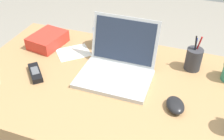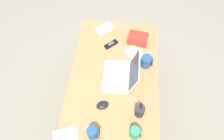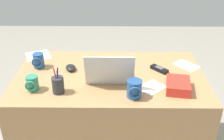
{
  "view_description": "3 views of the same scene",
  "coord_description": "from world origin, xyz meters",
  "px_view_note": "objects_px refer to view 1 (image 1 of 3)",
  "views": [
    {
      "loc": [
        0.29,
        -0.83,
        1.44
      ],
      "look_at": [
        0.01,
        -0.03,
        0.8
      ],
      "focal_mm": 42.46,
      "sensor_mm": 36.0,
      "label": 1
    },
    {
      "loc": [
        0.92,
        0.07,
        2.26
      ],
      "look_at": [
        -0.05,
        -0.02,
        0.75
      ],
      "focal_mm": 33.9,
      "sensor_mm": 36.0,
      "label": 2
    },
    {
      "loc": [
        -0.03,
        1.64,
        1.64
      ],
      "look_at": [
        -0.01,
        0.04,
        0.78
      ],
      "focal_mm": 44.29,
      "sensor_mm": 36.0,
      "label": 3
    }
  ],
  "objects_px": {
    "pen_holder": "(194,59)",
    "snack_bag": "(48,40)",
    "laptop": "(117,66)",
    "coffee_mug_tall": "(102,37)",
    "cordless_phone": "(35,73)",
    "computer_mouse": "(175,105)"
  },
  "relations": [
    {
      "from": "pen_holder",
      "to": "snack_bag",
      "type": "height_order",
      "value": "pen_holder"
    },
    {
      "from": "pen_holder",
      "to": "cordless_phone",
      "type": "bearing_deg",
      "value": -156.55
    },
    {
      "from": "cordless_phone",
      "to": "pen_holder",
      "type": "xyz_separation_m",
      "value": [
        0.65,
        0.28,
        0.04
      ]
    },
    {
      "from": "laptop",
      "to": "computer_mouse",
      "type": "height_order",
      "value": "laptop"
    },
    {
      "from": "coffee_mug_tall",
      "to": "computer_mouse",
      "type": "bearing_deg",
      "value": -37.88
    },
    {
      "from": "coffee_mug_tall",
      "to": "pen_holder",
      "type": "xyz_separation_m",
      "value": [
        0.46,
        -0.04,
        -0.0
      ]
    },
    {
      "from": "laptop",
      "to": "coffee_mug_tall",
      "type": "bearing_deg",
      "value": 126.47
    },
    {
      "from": "pen_holder",
      "to": "snack_bag",
      "type": "bearing_deg",
      "value": -177.13
    },
    {
      "from": "laptop",
      "to": "computer_mouse",
      "type": "relative_size",
      "value": 3.25
    },
    {
      "from": "snack_bag",
      "to": "pen_holder",
      "type": "bearing_deg",
      "value": 2.87
    },
    {
      "from": "coffee_mug_tall",
      "to": "cordless_phone",
      "type": "bearing_deg",
      "value": -120.77
    },
    {
      "from": "laptop",
      "to": "cordless_phone",
      "type": "bearing_deg",
      "value": -159.61
    },
    {
      "from": "laptop",
      "to": "snack_bag",
      "type": "height_order",
      "value": "laptop"
    },
    {
      "from": "computer_mouse",
      "to": "snack_bag",
      "type": "xyz_separation_m",
      "value": [
        -0.7,
        0.25,
        0.01
      ]
    },
    {
      "from": "laptop",
      "to": "cordless_phone",
      "type": "distance_m",
      "value": 0.37
    },
    {
      "from": "laptop",
      "to": "snack_bag",
      "type": "distance_m",
      "value": 0.44
    },
    {
      "from": "cordless_phone",
      "to": "computer_mouse",
      "type": "bearing_deg",
      "value": -0.32
    },
    {
      "from": "laptop",
      "to": "computer_mouse",
      "type": "distance_m",
      "value": 0.31
    },
    {
      "from": "laptop",
      "to": "coffee_mug_tall",
      "type": "relative_size",
      "value": 2.89
    },
    {
      "from": "pen_holder",
      "to": "coffee_mug_tall",
      "type": "bearing_deg",
      "value": 174.53
    },
    {
      "from": "laptop",
      "to": "pen_holder",
      "type": "relative_size",
      "value": 1.84
    },
    {
      "from": "coffee_mug_tall",
      "to": "pen_holder",
      "type": "distance_m",
      "value": 0.46
    }
  ]
}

